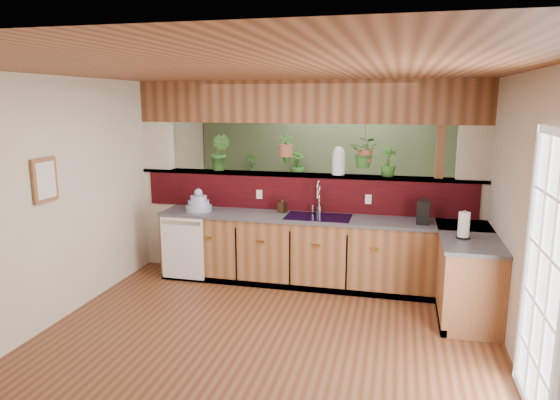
% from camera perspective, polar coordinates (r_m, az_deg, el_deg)
% --- Properties ---
extents(ground, '(4.60, 7.00, 0.01)m').
position_cam_1_polar(ground, '(5.74, 0.12, -12.78)').
color(ground, brown).
rests_on(ground, ground).
extents(ceiling, '(4.60, 7.00, 0.01)m').
position_cam_1_polar(ceiling, '(5.24, 0.13, 14.12)').
color(ceiling, brown).
rests_on(ceiling, ground).
extents(wall_back, '(4.60, 0.02, 2.60)m').
position_cam_1_polar(wall_back, '(8.74, 5.47, 4.43)').
color(wall_back, beige).
rests_on(wall_back, ground).
extents(wall_front, '(4.60, 0.02, 2.60)m').
position_cam_1_polar(wall_front, '(2.26, -21.93, -17.12)').
color(wall_front, beige).
rests_on(wall_front, ground).
extents(wall_left, '(0.02, 7.00, 2.60)m').
position_cam_1_polar(wall_left, '(6.28, -20.76, 1.01)').
color(wall_left, beige).
rests_on(wall_left, ground).
extents(wall_right, '(0.02, 7.00, 2.60)m').
position_cam_1_polar(wall_right, '(5.31, 25.03, -1.09)').
color(wall_right, beige).
rests_on(wall_right, ground).
extents(pass_through_partition, '(4.60, 0.21, 2.60)m').
position_cam_1_polar(pass_through_partition, '(6.65, 3.07, 1.33)').
color(pass_through_partition, beige).
rests_on(pass_through_partition, ground).
extents(pass_through_ledge, '(4.60, 0.21, 0.04)m').
position_cam_1_polar(pass_through_ledge, '(6.63, 2.83, 2.87)').
color(pass_through_ledge, brown).
rests_on(pass_through_ledge, ground).
extents(header_beam, '(4.60, 0.15, 0.55)m').
position_cam_1_polar(header_beam, '(6.56, 2.92, 11.15)').
color(header_beam, brown).
rests_on(header_beam, ground).
extents(sage_backwall, '(4.55, 0.02, 2.55)m').
position_cam_1_polar(sage_backwall, '(8.72, 5.45, 4.41)').
color(sage_backwall, '#536746').
rests_on(sage_backwall, ground).
extents(countertop, '(4.14, 1.52, 0.90)m').
position_cam_1_polar(countertop, '(6.27, 9.50, -6.43)').
color(countertop, brown).
rests_on(countertop, ground).
extents(dishwasher, '(0.58, 0.03, 0.82)m').
position_cam_1_polar(dishwasher, '(6.63, -11.11, -5.43)').
color(dishwasher, white).
rests_on(dishwasher, ground).
extents(navy_sink, '(0.82, 0.50, 0.18)m').
position_cam_1_polar(navy_sink, '(6.33, 4.38, -2.62)').
color(navy_sink, black).
rests_on(navy_sink, countertop).
extents(french_door, '(0.06, 1.02, 2.16)m').
position_cam_1_polar(french_door, '(4.15, 27.81, -8.23)').
color(french_door, white).
rests_on(french_door, ground).
extents(framed_print, '(0.04, 0.35, 0.45)m').
position_cam_1_polar(framed_print, '(5.59, -25.28, 2.06)').
color(framed_print, brown).
rests_on(framed_print, wall_left).
extents(faucet, '(0.19, 0.19, 0.44)m').
position_cam_1_polar(faucet, '(6.42, 4.42, 0.46)').
color(faucet, '#B7B7B2').
rests_on(faucet, countertop).
extents(dish_stack, '(0.34, 0.34, 0.30)m').
position_cam_1_polar(dish_stack, '(6.70, -9.27, -0.45)').
color(dish_stack, '#94A1BF').
rests_on(dish_stack, countertop).
extents(soap_dispenser, '(0.13, 0.13, 0.21)m').
position_cam_1_polar(soap_dispenser, '(6.51, 0.26, -0.53)').
color(soap_dispenser, '#372114').
rests_on(soap_dispenser, countertop).
extents(coffee_maker, '(0.15, 0.25, 0.27)m').
position_cam_1_polar(coffee_maker, '(6.19, 16.07, -1.42)').
color(coffee_maker, black).
rests_on(coffee_maker, countertop).
extents(paper_towel, '(0.14, 0.14, 0.31)m').
position_cam_1_polar(paper_towel, '(5.64, 20.26, -2.78)').
color(paper_towel, black).
rests_on(paper_towel, countertop).
extents(glass_jar, '(0.16, 0.16, 0.37)m').
position_cam_1_polar(glass_jar, '(6.54, 6.71, 4.48)').
color(glass_jar, silver).
rests_on(glass_jar, pass_through_ledge).
extents(ledge_plant_left, '(0.31, 0.26, 0.50)m').
position_cam_1_polar(ledge_plant_left, '(6.91, -6.87, 5.41)').
color(ledge_plant_left, '#2A5A1F').
rests_on(ledge_plant_left, pass_through_ledge).
extents(ledge_plant_right, '(0.21, 0.21, 0.36)m').
position_cam_1_polar(ledge_plant_right, '(6.49, 12.26, 4.24)').
color(ledge_plant_right, '#2A5A1F').
rests_on(ledge_plant_right, pass_through_ledge).
extents(hanging_plant_a, '(0.25, 0.21, 0.51)m').
position_cam_1_polar(hanging_plant_a, '(6.63, 0.69, 7.07)').
color(hanging_plant_a, brown).
rests_on(hanging_plant_a, header_beam).
extents(hanging_plant_b, '(0.41, 0.37, 0.51)m').
position_cam_1_polar(hanging_plant_b, '(6.48, 9.72, 6.88)').
color(hanging_plant_b, brown).
rests_on(hanging_plant_b, header_beam).
extents(shelving_console, '(1.68, 0.90, 1.08)m').
position_cam_1_polar(shelving_console, '(8.79, -0.22, -0.78)').
color(shelving_console, black).
rests_on(shelving_console, ground).
extents(shelf_plant_a, '(0.23, 0.18, 0.39)m').
position_cam_1_polar(shelf_plant_a, '(8.79, -3.28, 4.08)').
color(shelf_plant_a, '#2A5A1F').
rests_on(shelf_plant_a, shelving_console).
extents(shelf_plant_b, '(0.31, 0.31, 0.44)m').
position_cam_1_polar(shelf_plant_b, '(8.58, 2.01, 4.09)').
color(shelf_plant_b, '#2A5A1F').
rests_on(shelf_plant_b, shelving_console).
extents(floor_plant, '(0.71, 0.65, 0.68)m').
position_cam_1_polar(floor_plant, '(7.80, 13.37, -3.88)').
color(floor_plant, '#2A5A1F').
rests_on(floor_plant, ground).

